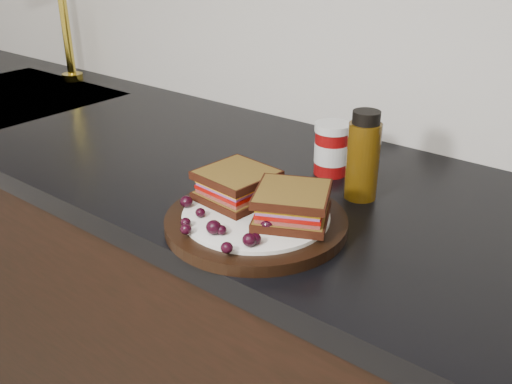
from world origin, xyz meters
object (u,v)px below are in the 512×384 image
(plate, at_px, (256,222))
(sandwich_left, at_px, (237,185))
(condiment_jar, at_px, (332,149))
(oil_bottle, at_px, (363,155))

(plate, bearing_deg, sandwich_left, 159.96)
(plate, relative_size, condiment_jar, 2.87)
(sandwich_left, xyz_separation_m, condiment_jar, (0.03, 0.23, 0.00))
(sandwich_left, xyz_separation_m, oil_bottle, (0.13, 0.17, 0.03))
(plate, xyz_separation_m, sandwich_left, (-0.05, 0.02, 0.04))
(condiment_jar, relative_size, oil_bottle, 0.64)
(plate, distance_m, oil_bottle, 0.22)
(condiment_jar, bearing_deg, sandwich_left, -98.18)
(condiment_jar, distance_m, oil_bottle, 0.11)
(condiment_jar, bearing_deg, oil_bottle, -30.94)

